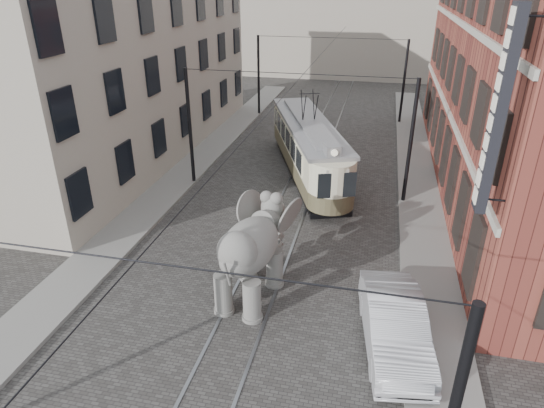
# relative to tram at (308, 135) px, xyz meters

# --- Properties ---
(ground) EXTENTS (120.00, 120.00, 0.00)m
(ground) POSITION_rel_tram_xyz_m (-0.04, -8.72, -2.25)
(ground) COLOR #413F3C
(tram_rails) EXTENTS (1.54, 80.00, 0.02)m
(tram_rails) POSITION_rel_tram_xyz_m (-0.04, -8.72, -2.24)
(tram_rails) COLOR slate
(tram_rails) RESTS_ON ground
(sidewalk_right) EXTENTS (2.00, 60.00, 0.15)m
(sidewalk_right) POSITION_rel_tram_xyz_m (5.96, -8.72, -2.17)
(sidewalk_right) COLOR slate
(sidewalk_right) RESTS_ON ground
(sidewalk_left) EXTENTS (2.00, 60.00, 0.15)m
(sidewalk_left) POSITION_rel_tram_xyz_m (-6.54, -8.72, -2.17)
(sidewalk_left) COLOR slate
(sidewalk_left) RESTS_ON ground
(stucco_building) EXTENTS (7.00, 24.00, 10.00)m
(stucco_building) POSITION_rel_tram_xyz_m (-11.04, 1.28, 2.75)
(stucco_building) COLOR gray
(stucco_building) RESTS_ON ground
(distant_block) EXTENTS (28.00, 10.00, 14.00)m
(distant_block) POSITION_rel_tram_xyz_m (-0.04, 31.28, 4.75)
(distant_block) COLOR gray
(distant_block) RESTS_ON ground
(catenary) EXTENTS (11.00, 30.20, 6.00)m
(catenary) POSITION_rel_tram_xyz_m (-0.24, -3.72, 0.75)
(catenary) COLOR black
(catenary) RESTS_ON ground
(tram) EXTENTS (6.16, 11.43, 4.50)m
(tram) POSITION_rel_tram_xyz_m (0.00, 0.00, 0.00)
(tram) COLOR beige
(tram) RESTS_ON ground
(elephant) EXTENTS (3.56, 5.53, 3.17)m
(elephant) POSITION_rel_tram_xyz_m (-0.10, -11.63, -0.66)
(elephant) COLOR #605E59
(elephant) RESTS_ON ground
(parked_car) EXTENTS (2.36, 4.93, 1.56)m
(parked_car) POSITION_rel_tram_xyz_m (4.65, -12.96, -1.47)
(parked_car) COLOR #AFAFB4
(parked_car) RESTS_ON ground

